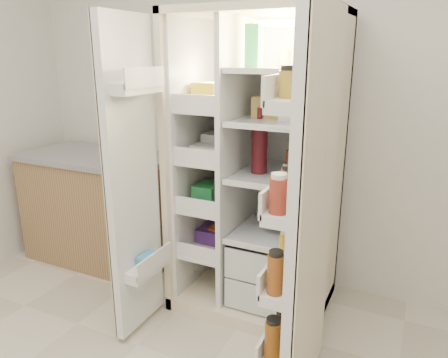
% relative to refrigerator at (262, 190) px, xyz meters
% --- Properties ---
extents(wall_back, '(4.00, 0.02, 2.70)m').
position_rel_refrigerator_xyz_m(wall_back, '(0.01, 0.35, 0.61)').
color(wall_back, silver).
rests_on(wall_back, floor).
extents(refrigerator, '(0.92, 0.70, 1.80)m').
position_rel_refrigerator_xyz_m(refrigerator, '(0.00, 0.00, 0.00)').
color(refrigerator, beige).
rests_on(refrigerator, floor).
extents(freezer_door, '(0.15, 0.40, 1.72)m').
position_rel_refrigerator_xyz_m(freezer_door, '(-0.51, -0.60, 0.15)').
color(freezer_door, silver).
rests_on(freezer_door, floor).
extents(fridge_door, '(0.17, 0.58, 1.72)m').
position_rel_refrigerator_xyz_m(fridge_door, '(0.47, -0.70, 0.13)').
color(fridge_door, silver).
rests_on(fridge_door, floor).
extents(kitchen_counter, '(1.15, 0.61, 0.84)m').
position_rel_refrigerator_xyz_m(kitchen_counter, '(-1.31, 0.00, -0.32)').
color(kitchen_counter, '#94764A').
rests_on(kitchen_counter, floor).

